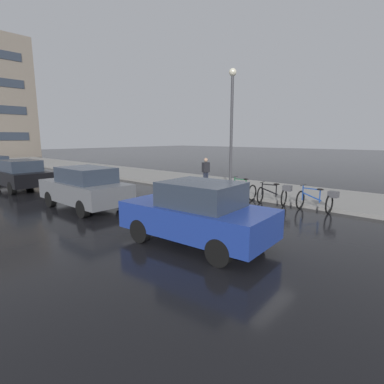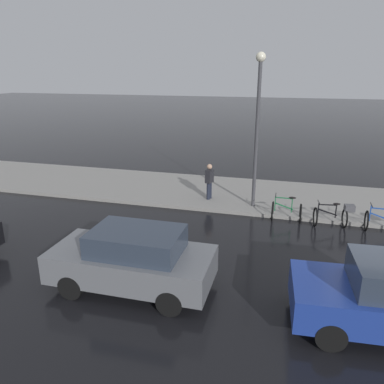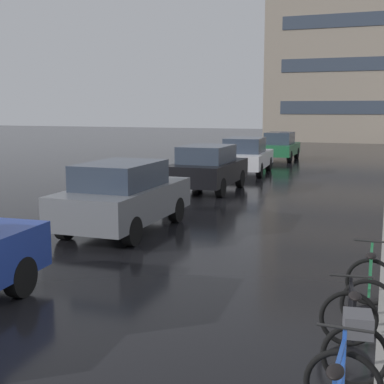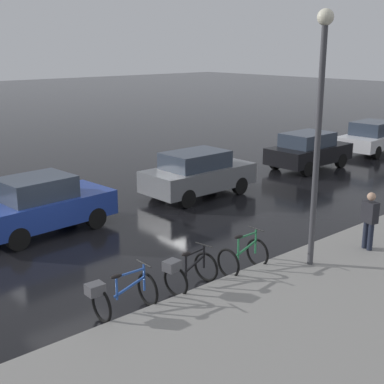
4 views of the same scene
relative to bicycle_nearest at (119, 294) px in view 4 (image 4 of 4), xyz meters
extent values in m
plane|color=black|center=(-3.32, 1.00, -0.48)|extent=(140.00, 140.00, 0.00)
torus|color=black|center=(0.02, 0.71, -0.11)|extent=(0.74, 0.08, 0.74)
torus|color=black|center=(-0.01, -0.40, -0.11)|extent=(0.74, 0.08, 0.74)
cube|color=#234CA8|center=(0.00, -0.04, 0.13)|extent=(0.04, 0.04, 0.48)
cube|color=#234CA8|center=(0.02, 0.62, 0.18)|extent=(0.04, 0.04, 0.59)
cube|color=#234CA8|center=(0.01, 0.29, 0.38)|extent=(0.06, 0.67, 0.04)
cube|color=#234CA8|center=(0.01, 0.26, 0.08)|extent=(0.06, 0.76, 0.27)
ellipsoid|color=black|center=(0.00, -0.04, 0.40)|extent=(0.15, 0.26, 0.07)
cylinder|color=black|center=(0.02, 0.62, 0.49)|extent=(0.50, 0.04, 0.03)
cube|color=#4C4C51|center=(-0.02, -0.52, 0.27)|extent=(0.29, 0.35, 0.22)
torus|color=black|center=(-0.05, 2.44, -0.13)|extent=(0.71, 0.15, 0.71)
torus|color=black|center=(0.09, 1.42, -0.13)|extent=(0.71, 0.15, 0.71)
cube|color=black|center=(0.04, 1.75, 0.13)|extent=(0.04, 0.04, 0.50)
cube|color=black|center=(-0.04, 2.36, 0.15)|extent=(0.04, 0.04, 0.55)
cube|color=black|center=(0.00, 2.06, 0.36)|extent=(0.12, 0.62, 0.04)
cube|color=black|center=(0.00, 2.03, 0.07)|extent=(0.13, 0.70, 0.25)
ellipsoid|color=black|center=(0.04, 1.75, 0.41)|extent=(0.17, 0.28, 0.07)
cylinder|color=black|center=(-0.04, 2.36, 0.44)|extent=(0.50, 0.09, 0.03)
cube|color=#4C4C51|center=(0.10, 1.30, 0.28)|extent=(0.32, 0.37, 0.22)
torus|color=black|center=(0.15, 3.98, -0.12)|extent=(0.72, 0.06, 0.72)
torus|color=black|center=(0.16, 2.96, -0.12)|extent=(0.72, 0.06, 0.72)
cube|color=#237042|center=(0.16, 3.29, 0.16)|extent=(0.04, 0.04, 0.55)
cube|color=#237042|center=(0.15, 3.91, 0.19)|extent=(0.04, 0.04, 0.62)
cube|color=#237042|center=(0.16, 3.60, 0.43)|extent=(0.04, 0.61, 0.04)
cube|color=#237042|center=(0.16, 3.57, 0.10)|extent=(0.04, 0.70, 0.25)
ellipsoid|color=black|center=(0.16, 3.29, 0.46)|extent=(0.14, 0.26, 0.07)
cylinder|color=black|center=(0.15, 3.91, 0.52)|extent=(0.50, 0.03, 0.03)
cube|color=navy|center=(-5.71, 1.19, 0.21)|extent=(2.13, 4.17, 0.74)
cube|color=#2D3847|center=(-5.70, 1.03, 0.89)|extent=(1.65, 2.06, 0.62)
cylinder|color=black|center=(-6.63, 2.39, -0.16)|extent=(0.26, 0.65, 0.64)
cylinder|color=black|center=(-4.97, 2.50, -0.16)|extent=(0.26, 0.65, 0.64)
cylinder|color=black|center=(-4.80, 0.00, -0.16)|extent=(0.26, 0.65, 0.64)
cube|color=slate|center=(-5.58, 7.20, 0.21)|extent=(1.87, 4.17, 0.75)
cube|color=#2D3847|center=(-5.58, 7.04, 0.88)|extent=(1.53, 2.27, 0.59)
cylinder|color=black|center=(-6.41, 8.49, -0.16)|extent=(0.22, 0.64, 0.64)
cylinder|color=black|center=(-4.76, 8.50, -0.16)|extent=(0.22, 0.64, 0.64)
cylinder|color=black|center=(-6.40, 5.91, -0.16)|extent=(0.22, 0.64, 0.64)
cylinder|color=black|center=(-4.75, 5.92, -0.16)|extent=(0.22, 0.64, 0.64)
cube|color=black|center=(-5.68, 13.87, 0.19)|extent=(1.90, 3.98, 0.70)
cube|color=#2D3847|center=(-5.68, 13.71, 0.84)|extent=(1.56, 2.21, 0.59)
cylinder|color=black|center=(-6.53, 15.10, -0.16)|extent=(0.22, 0.64, 0.64)
cylinder|color=black|center=(-4.83, 15.10, -0.16)|extent=(0.22, 0.64, 0.64)
cylinder|color=black|center=(-6.53, 12.63, -0.16)|extent=(0.22, 0.64, 0.64)
cylinder|color=black|center=(-4.83, 12.63, -0.16)|extent=(0.22, 0.64, 0.64)
cube|color=silver|center=(-5.71, 19.28, 0.16)|extent=(2.22, 4.51, 0.64)
cube|color=#2D3847|center=(-5.70, 19.11, 0.80)|extent=(1.72, 2.22, 0.65)
cylinder|color=black|center=(-6.66, 20.58, -0.16)|extent=(0.26, 0.65, 0.64)
cylinder|color=black|center=(-6.48, 17.87, -0.16)|extent=(0.26, 0.65, 0.64)
cylinder|color=black|center=(-4.76, 17.98, -0.16)|extent=(0.26, 0.65, 0.64)
cylinder|color=#1E2333|center=(1.43, 6.78, -0.04)|extent=(0.14, 0.14, 0.88)
cylinder|color=#1E2333|center=(1.60, 6.73, -0.04)|extent=(0.14, 0.14, 0.88)
cube|color=#232328|center=(1.51, 6.75, 0.67)|extent=(0.45, 0.33, 0.55)
sphere|color=tan|center=(1.51, 6.75, 1.09)|extent=(0.22, 0.22, 0.22)
cylinder|color=#424247|center=(1.13, 4.82, 2.39)|extent=(0.14, 0.14, 5.75)
sphere|color=#F2EACC|center=(1.13, 4.82, 5.41)|extent=(0.37, 0.37, 0.37)
camera|label=1|loc=(-11.49, -3.82, 2.32)|focal=28.00mm
camera|label=2|loc=(-13.44, 3.46, 4.98)|focal=35.00mm
camera|label=3|loc=(0.29, -4.09, 2.43)|focal=50.00mm
camera|label=4|loc=(8.33, -5.37, 4.83)|focal=50.00mm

